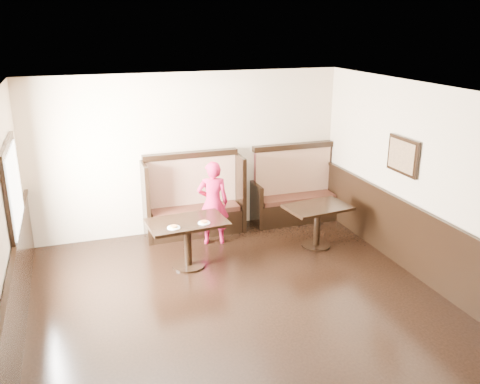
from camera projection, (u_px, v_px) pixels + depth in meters
name	position (u px, v px, depth m)	size (l,w,h in m)	color
ground	(260.00, 333.00, 6.17)	(7.00, 7.00, 0.00)	black
room_shell	(229.00, 277.00, 6.12)	(7.00, 7.00, 7.00)	tan
booth_main	(194.00, 204.00, 8.96)	(1.75, 0.72, 1.45)	black
booth_neighbor	(294.00, 195.00, 9.56)	(1.65, 0.72, 1.45)	black
table_main	(187.00, 232.00, 7.67)	(1.23, 0.82, 0.75)	black
table_neighbor	(317.00, 216.00, 8.39)	(1.10, 0.80, 0.71)	black
child	(213.00, 203.00, 8.46)	(0.52, 0.34, 1.44)	#A51137
pizza_plate_left	(174.00, 227.00, 7.36)	(0.19, 0.19, 0.04)	white
pizza_plate_right	(204.00, 222.00, 7.54)	(0.18, 0.18, 0.03)	white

